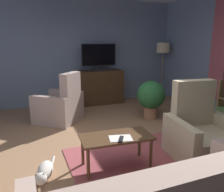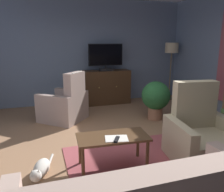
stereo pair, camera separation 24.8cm
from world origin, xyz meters
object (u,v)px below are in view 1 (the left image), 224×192
armchair_facing_sofa (201,135)px  potted_plant_leafy_by_curtain (151,97)px  cat (45,172)px  floor_lamp (163,51)px  tv_remote (121,139)px  folded_newspaper (121,138)px  coffee_table (116,140)px  armchair_near_window (60,106)px  tv_cabinet (99,88)px  television (99,57)px

armchair_facing_sofa → potted_plant_leafy_by_curtain: (0.22, 1.83, 0.16)m
cat → floor_lamp: (3.79, 3.09, 1.32)m
tv_remote → folded_newspaper: size_ratio=0.57×
folded_newspaper → cat: folded_newspaper is taller
tv_remote → floor_lamp: size_ratio=0.10×
tv_remote → folded_newspaper: tv_remote is taller
coffee_table → potted_plant_leafy_by_curtain: size_ratio=1.16×
armchair_near_window → potted_plant_leafy_by_curtain: size_ratio=1.37×
armchair_facing_sofa → floor_lamp: (1.51, 3.34, 1.08)m
coffee_table → floor_lamp: bearing=48.2°
armchair_near_window → potted_plant_leafy_by_curtain: 2.03m
tv_cabinet → armchair_facing_sofa: 3.49m
television → cat: bearing=-119.8°
tv_remote → armchair_near_window: (-0.42, 2.32, -0.14)m
television → floor_lamp: bearing=-1.6°
armchair_near_window → floor_lamp: (3.23, 0.98, 1.08)m
tv_remote → cat: bearing=107.7°
cat → tv_remote: bearing=-12.4°
tv_remote → armchair_near_window: armchair_near_window is taller
armchair_near_window → armchair_facing_sofa: bearing=-54.0°
tv_cabinet → floor_lamp: (1.99, -0.11, 0.98)m
cat → floor_lamp: size_ratio=0.40×
coffee_table → folded_newspaper: bearing=-79.0°
armchair_facing_sofa → floor_lamp: 3.82m
folded_newspaper → potted_plant_leafy_by_curtain: potted_plant_leafy_by_curtain is taller
tv_remote → armchair_facing_sofa: size_ratio=0.15×
television → floor_lamp: (1.99, -0.05, 0.10)m
folded_newspaper → armchair_near_window: bearing=114.2°
coffee_table → folded_newspaper: folded_newspaper is taller
potted_plant_leafy_by_curtain → floor_lamp: size_ratio=0.51×
television → floor_lamp: floor_lamp is taller
tv_cabinet → television: size_ratio=1.44×
armchair_facing_sofa → floor_lamp: size_ratio=0.68×
television → cat: 3.82m
armchair_near_window → floor_lamp: bearing=16.8°
television → coffee_table: (-0.84, -3.21, -0.91)m
tv_cabinet → tv_remote: tv_cabinet is taller
television → cat: television is taller
tv_cabinet → potted_plant_leafy_by_curtain: bearing=-66.7°
coffee_table → armchair_near_window: bearing=100.6°
tv_remote → tv_cabinet: bearing=16.4°
television → armchair_near_window: size_ratio=0.80×
armchair_facing_sofa → coffee_table: bearing=172.0°
coffee_table → armchair_facing_sofa: size_ratio=0.88×
tv_cabinet → armchair_near_window: size_ratio=1.15×
folded_newspaper → armchair_facing_sofa: armchair_facing_sofa is taller
coffee_table → armchair_near_window: (-0.41, 2.18, -0.06)m
armchair_near_window → armchair_facing_sofa: 2.93m
potted_plant_leafy_by_curtain → cat: 2.98m
tv_cabinet → television: (0.00, -0.05, 0.87)m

